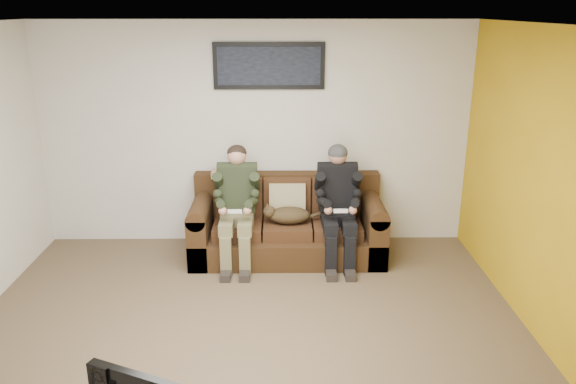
{
  "coord_description": "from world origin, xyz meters",
  "views": [
    {
      "loc": [
        0.3,
        -4.17,
        2.73
      ],
      "look_at": [
        0.37,
        1.2,
        0.95
      ],
      "focal_mm": 35.0,
      "sensor_mm": 36.0,
      "label": 1
    }
  ],
  "objects_px": {
    "person_left": "(237,199)",
    "framed_poster": "(269,66)",
    "person_right": "(338,198)",
    "sofa": "(287,226)",
    "cat": "(287,215)"
  },
  "relations": [
    {
      "from": "sofa",
      "to": "person_right",
      "type": "bearing_deg",
      "value": -17.96
    },
    {
      "from": "person_right",
      "to": "framed_poster",
      "type": "height_order",
      "value": "framed_poster"
    },
    {
      "from": "sofa",
      "to": "cat",
      "type": "xyz_separation_m",
      "value": [
        -0.0,
        -0.17,
        0.2
      ]
    },
    {
      "from": "person_left",
      "to": "person_right",
      "type": "bearing_deg",
      "value": 0.02
    },
    {
      "from": "sofa",
      "to": "framed_poster",
      "type": "bearing_deg",
      "value": 117.22
    },
    {
      "from": "framed_poster",
      "to": "person_left",
      "type": "bearing_deg",
      "value": -121.98
    },
    {
      "from": "person_left",
      "to": "cat",
      "type": "xyz_separation_m",
      "value": [
        0.55,
        0.01,
        -0.19
      ]
    },
    {
      "from": "person_right",
      "to": "framed_poster",
      "type": "distance_m",
      "value": 1.67
    },
    {
      "from": "person_left",
      "to": "framed_poster",
      "type": "relative_size",
      "value": 1.03
    },
    {
      "from": "person_right",
      "to": "sofa",
      "type": "bearing_deg",
      "value": 162.04
    },
    {
      "from": "framed_poster",
      "to": "sofa",
      "type": "bearing_deg",
      "value": -62.78
    },
    {
      "from": "person_right",
      "to": "cat",
      "type": "bearing_deg",
      "value": 179.47
    },
    {
      "from": "sofa",
      "to": "person_left",
      "type": "xyz_separation_m",
      "value": [
        -0.56,
        -0.18,
        0.39
      ]
    },
    {
      "from": "cat",
      "to": "framed_poster",
      "type": "distance_m",
      "value": 1.68
    },
    {
      "from": "sofa",
      "to": "cat",
      "type": "relative_size",
      "value": 3.28
    }
  ]
}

